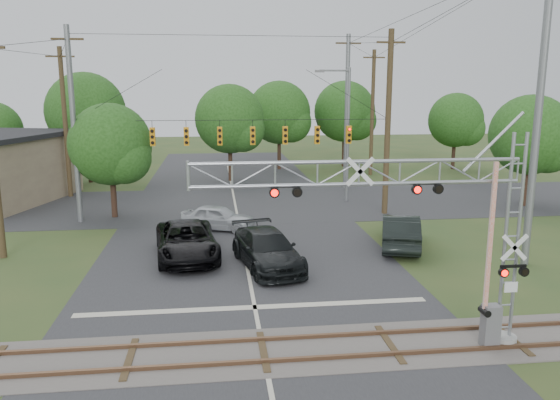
{
  "coord_description": "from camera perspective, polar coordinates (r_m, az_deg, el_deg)",
  "views": [
    {
      "loc": [
        -1.34,
        -13.37,
        7.93
      ],
      "look_at": [
        1.18,
        7.5,
        3.63
      ],
      "focal_mm": 35.0,
      "sensor_mm": 36.0,
      "label": 1
    }
  ],
  "objects": [
    {
      "name": "utility_poles",
      "position": [
        36.36,
        0.24,
        8.62
      ],
      "size": [
        27.23,
        26.97,
        14.13
      ],
      "color": "#3D2E1C",
      "rests_on": "ground"
    },
    {
      "name": "ground",
      "position": [
        15.61,
        -1.06,
        -18.99
      ],
      "size": [
        160.0,
        160.0,
        0.0
      ],
      "primitive_type": "plane",
      "color": "#2E4620",
      "rests_on": "ground"
    },
    {
      "name": "sedan_silver",
      "position": [
        31.37,
        -6.51,
        -1.82
      ],
      "size": [
        4.51,
        3.02,
        1.42
      ],
      "primitive_type": "imported",
      "rotation": [
        0.0,
        0.0,
        1.22
      ],
      "color": "#AEB2B7",
      "rests_on": "ground"
    },
    {
      "name": "suv_dark",
      "position": [
        28.34,
        12.47,
        -3.18
      ],
      "size": [
        3.27,
        5.5,
        1.71
      ],
      "primitive_type": "imported",
      "rotation": [
        0.0,
        0.0,
        2.84
      ],
      "color": "black",
      "rests_on": "ground"
    },
    {
      "name": "crossing_gantry",
      "position": [
        16.6,
        14.4,
        -2.0
      ],
      "size": [
        10.16,
        0.85,
        6.68
      ],
      "color": "gray",
      "rests_on": "ground"
    },
    {
      "name": "road_cross",
      "position": [
        38.23,
        -4.72,
        -0.44
      ],
      "size": [
        90.0,
        12.0,
        0.02
      ],
      "primitive_type": "cube",
      "color": "#2C2C2F",
      "rests_on": "ground"
    },
    {
      "name": "pickup_black",
      "position": [
        26.37,
        -9.73,
        -4.22
      ],
      "size": [
        3.43,
        6.29,
        1.67
      ],
      "primitive_type": "imported",
      "rotation": [
        0.0,
        0.0,
        0.11
      ],
      "color": "black",
      "rests_on": "ground"
    },
    {
      "name": "treeline",
      "position": [
        47.86,
        -4.55,
        8.34
      ],
      "size": [
        52.37,
        26.46,
        9.33
      ],
      "color": "#332117",
      "rests_on": "ground"
    },
    {
      "name": "car_dark",
      "position": [
        24.7,
        -1.34,
        -5.18
      ],
      "size": [
        3.38,
        6.01,
        1.64
      ],
      "primitive_type": "imported",
      "rotation": [
        0.0,
        0.0,
        0.2
      ],
      "color": "black",
      "rests_on": "ground"
    },
    {
      "name": "streetlight",
      "position": [
        38.8,
        6.85,
        7.49
      ],
      "size": [
        2.5,
        0.26,
        9.36
      ],
      "color": "slate",
      "rests_on": "ground"
    },
    {
      "name": "traffic_signal_span",
      "position": [
        33.53,
        -3.13,
        7.57
      ],
      "size": [
        19.34,
        0.36,
        11.5
      ],
      "color": "slate",
      "rests_on": "ground"
    },
    {
      "name": "road_main",
      "position": [
        24.72,
        -3.43,
        -7.16
      ],
      "size": [
        14.0,
        90.0,
        0.02
      ],
      "primitive_type": "cube",
      "color": "#2C2C2F",
      "rests_on": "ground"
    },
    {
      "name": "railroad_track",
      "position": [
        17.34,
        -1.76,
        -15.56
      ],
      "size": [
        90.0,
        3.2,
        0.17
      ],
      "color": "#544D49",
      "rests_on": "ground"
    }
  ]
}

